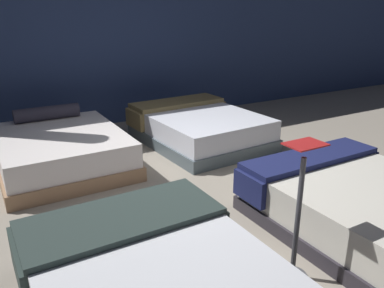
% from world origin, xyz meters
% --- Properties ---
extents(ground_plane, '(18.00, 18.00, 0.02)m').
position_xyz_m(ground_plane, '(0.00, 0.00, -0.01)').
color(ground_plane, gray).
extents(showroom_back_wall, '(18.00, 0.06, 3.50)m').
position_xyz_m(showroom_back_wall, '(0.00, 3.18, 1.75)').
color(showroom_back_wall, navy).
rests_on(showroom_back_wall, ground_plane).
extents(bed_0, '(1.66, 2.07, 0.45)m').
position_xyz_m(bed_0, '(-1.08, -1.53, 0.21)').
color(bed_0, '#585158').
rests_on(bed_0, ground_plane).
extents(bed_1, '(1.72, 2.06, 0.53)m').
position_xyz_m(bed_1, '(1.09, -1.60, 0.24)').
color(bed_1, '#2A272E').
rests_on(bed_1, ground_plane).
extents(bed_2, '(1.60, 1.95, 0.68)m').
position_xyz_m(bed_2, '(-1.08, 1.44, 0.25)').
color(bed_2, '#967050').
rests_on(bed_2, ground_plane).
extents(bed_3, '(1.73, 2.11, 0.55)m').
position_xyz_m(bed_3, '(1.04, 1.42, 0.25)').
color(bed_3, '#4A575E').
rests_on(bed_3, ground_plane).
extents(price_sign, '(0.28, 0.24, 1.12)m').
position_xyz_m(price_sign, '(0.00, -1.77, 0.44)').
color(price_sign, '#3F3F44').
rests_on(price_sign, ground_plane).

